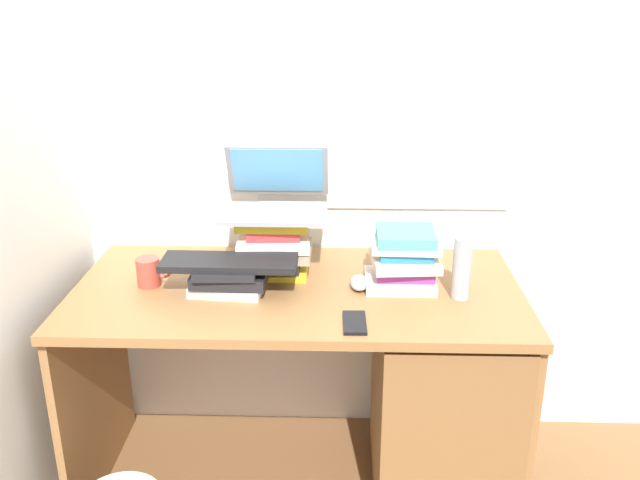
# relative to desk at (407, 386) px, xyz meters

# --- Properties ---
(ground_plane) EXTENTS (6.00, 6.00, 0.00)m
(ground_plane) POSITION_rel_desk_xyz_m (-0.37, 0.03, -0.41)
(ground_plane) COLOR brown
(wall_back) EXTENTS (6.00, 0.06, 2.60)m
(wall_back) POSITION_rel_desk_xyz_m (-0.36, 0.42, 0.89)
(wall_back) COLOR white
(wall_back) RESTS_ON ground
(wall_left) EXTENTS (0.05, 6.00, 2.60)m
(wall_left) POSITION_rel_desk_xyz_m (-1.18, 0.03, 0.89)
(wall_left) COLOR silver
(wall_left) RESTS_ON ground
(desk) EXTENTS (1.43, 0.70, 0.76)m
(desk) POSITION_rel_desk_xyz_m (0.00, 0.00, 0.00)
(desk) COLOR olive
(desk) RESTS_ON ground
(book_stack_tall) EXTENTS (0.25, 0.19, 0.20)m
(book_stack_tall) POSITION_rel_desk_xyz_m (-0.45, 0.14, 0.44)
(book_stack_tall) COLOR yellow
(book_stack_tall) RESTS_ON desk
(book_stack_keyboard_riser) EXTENTS (0.25, 0.17, 0.09)m
(book_stack_keyboard_riser) POSITION_rel_desk_xyz_m (-0.58, -0.02, 0.39)
(book_stack_keyboard_riser) COLOR white
(book_stack_keyboard_riser) RESTS_ON desk
(book_stack_side) EXTENTS (0.23, 0.20, 0.19)m
(book_stack_side) POSITION_rel_desk_xyz_m (-0.03, 0.05, 0.44)
(book_stack_side) COLOR beige
(book_stack_side) RESTS_ON desk
(laptop) EXTENTS (0.35, 0.32, 0.21)m
(laptop) POSITION_rel_desk_xyz_m (-0.45, 0.21, 0.59)
(laptop) COLOR gray
(laptop) RESTS_ON book_stack_tall
(keyboard) EXTENTS (0.42, 0.14, 0.02)m
(keyboard) POSITION_rel_desk_xyz_m (-0.57, -0.02, 0.45)
(keyboard) COLOR black
(keyboard) RESTS_ON book_stack_keyboard_riser
(computer_mouse) EXTENTS (0.06, 0.10, 0.04)m
(computer_mouse) POSITION_rel_desk_xyz_m (-0.17, 0.03, 0.36)
(computer_mouse) COLOR #A5A8AD
(computer_mouse) RESTS_ON desk
(mug) EXTENTS (0.11, 0.08, 0.09)m
(mug) POSITION_rel_desk_xyz_m (-0.84, 0.03, 0.39)
(mug) COLOR #B23F33
(mug) RESTS_ON desk
(water_bottle) EXTENTS (0.06, 0.06, 0.20)m
(water_bottle) POSITION_rel_desk_xyz_m (0.14, -0.03, 0.44)
(water_bottle) COLOR #999EA5
(water_bottle) RESTS_ON desk
(cell_phone) EXTENTS (0.07, 0.14, 0.01)m
(cell_phone) POSITION_rel_desk_xyz_m (-0.19, -0.22, 0.35)
(cell_phone) COLOR black
(cell_phone) RESTS_ON desk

